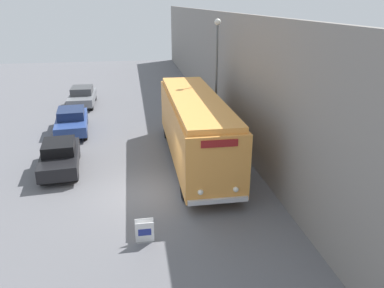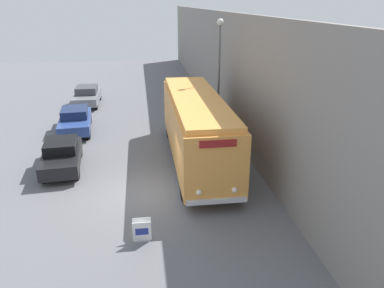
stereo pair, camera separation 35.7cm
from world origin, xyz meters
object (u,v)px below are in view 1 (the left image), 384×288
(sign_board, at_px, (145,232))
(vintage_bus, at_px, (195,126))
(parked_car_far, at_px, (82,96))
(parked_car_mid, at_px, (72,121))
(parked_car_near, at_px, (60,156))
(streetlamp, at_px, (217,65))

(sign_board, bearing_deg, vintage_bus, 66.38)
(parked_car_far, bearing_deg, sign_board, -77.83)
(parked_car_mid, bearing_deg, parked_car_near, -93.06)
(vintage_bus, height_order, streetlamp, streetlamp)
(streetlamp, xyz_separation_m, parked_car_mid, (-8.80, 2.77, -3.73))
(parked_car_near, bearing_deg, parked_car_far, 86.16)
(sign_board, distance_m, streetlamp, 11.66)
(vintage_bus, bearing_deg, parked_car_mid, 139.95)
(streetlamp, bearing_deg, parked_car_far, 132.73)
(vintage_bus, relative_size, sign_board, 12.57)
(streetlamp, distance_m, parked_car_far, 13.59)
(sign_board, relative_size, parked_car_mid, 0.18)
(sign_board, relative_size, parked_car_far, 0.19)
(parked_car_mid, bearing_deg, sign_board, -77.09)
(parked_car_far, bearing_deg, streetlamp, -47.17)
(vintage_bus, xyz_separation_m, parked_car_near, (-6.82, 0.00, -1.22))
(streetlamp, bearing_deg, vintage_bus, -119.50)
(sign_board, height_order, parked_car_far, parked_car_far)
(sign_board, distance_m, parked_car_near, 7.77)
(vintage_bus, height_order, parked_car_near, vintage_bus)
(vintage_bus, distance_m, parked_car_far, 14.62)
(streetlamp, bearing_deg, parked_car_near, -160.00)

